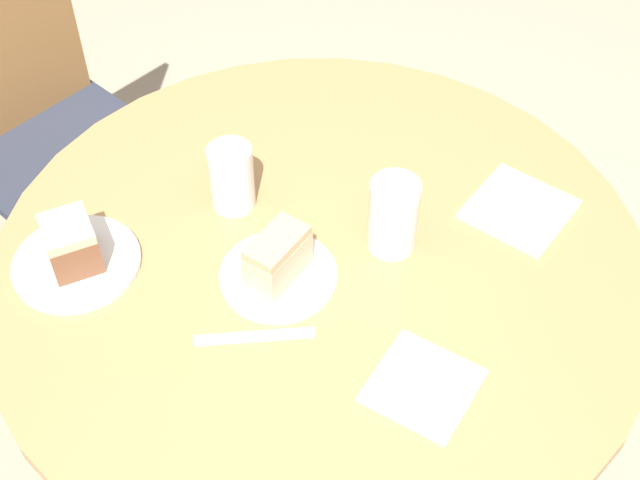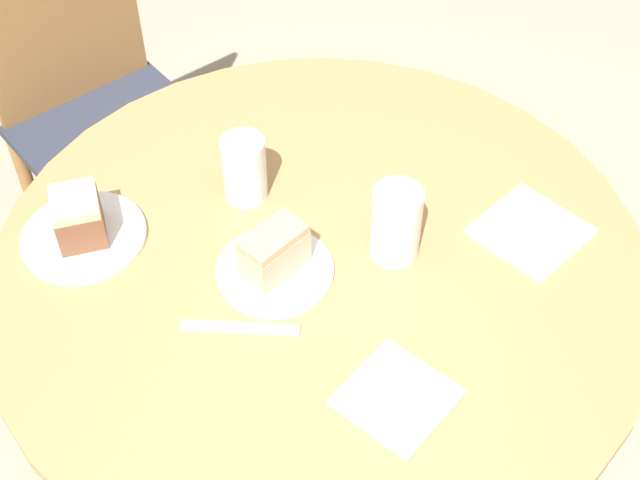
# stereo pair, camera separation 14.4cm
# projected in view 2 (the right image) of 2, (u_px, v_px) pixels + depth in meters

# --- Properties ---
(ground_plane) EXTENTS (8.00, 8.00, 0.00)m
(ground_plane) POSITION_uv_depth(u_px,v_px,m) (320.00, 477.00, 2.04)
(ground_plane) COLOR tan
(table) EXTENTS (1.09, 1.09, 0.77)m
(table) POSITION_uv_depth(u_px,v_px,m) (320.00, 322.00, 1.60)
(table) COLOR tan
(table) RESTS_ON ground_plane
(chair) EXTENTS (0.49, 0.51, 0.94)m
(chair) POSITION_uv_depth(u_px,v_px,m) (101.00, 107.00, 2.18)
(chair) COLOR olive
(chair) RESTS_ON ground_plane
(plate_near) EXTENTS (0.19, 0.19, 0.01)m
(plate_near) POSITION_uv_depth(u_px,v_px,m) (275.00, 271.00, 1.44)
(plate_near) COLOR white
(plate_near) RESTS_ON table
(plate_far) EXTENTS (0.21, 0.21, 0.01)m
(plate_far) POSITION_uv_depth(u_px,v_px,m) (84.00, 236.00, 1.49)
(plate_far) COLOR white
(plate_far) RESTS_ON table
(cake_slice_near) EXTENTS (0.12, 0.09, 0.08)m
(cake_slice_near) POSITION_uv_depth(u_px,v_px,m) (274.00, 252.00, 1.41)
(cake_slice_near) COLOR beige
(cake_slice_near) RESTS_ON plate_near
(cake_slice_far) EXTENTS (0.10, 0.11, 0.09)m
(cake_slice_far) POSITION_uv_depth(u_px,v_px,m) (78.00, 217.00, 1.46)
(cake_slice_far) COLOR brown
(cake_slice_far) RESTS_ON plate_far
(glass_lemonade) EXTENTS (0.08, 0.08, 0.13)m
(glass_lemonade) POSITION_uv_depth(u_px,v_px,m) (396.00, 226.00, 1.43)
(glass_lemonade) COLOR silver
(glass_lemonade) RESTS_ON table
(glass_water) EXTENTS (0.08, 0.08, 0.12)m
(glass_water) POSITION_uv_depth(u_px,v_px,m) (244.00, 171.00, 1.53)
(glass_water) COLOR silver
(glass_water) RESTS_ON table
(napkin_stack) EXTENTS (0.19, 0.19, 0.01)m
(napkin_stack) POSITION_uv_depth(u_px,v_px,m) (531.00, 231.00, 1.50)
(napkin_stack) COLOR silver
(napkin_stack) RESTS_ON table
(fork) EXTENTS (0.16, 0.12, 0.00)m
(fork) POSITION_uv_depth(u_px,v_px,m) (240.00, 328.00, 1.37)
(fork) COLOR silver
(fork) RESTS_ON table
(napkin_side) EXTENTS (0.18, 0.18, 0.01)m
(napkin_side) POSITION_uv_depth(u_px,v_px,m) (397.00, 397.00, 1.28)
(napkin_side) COLOR silver
(napkin_side) RESTS_ON table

